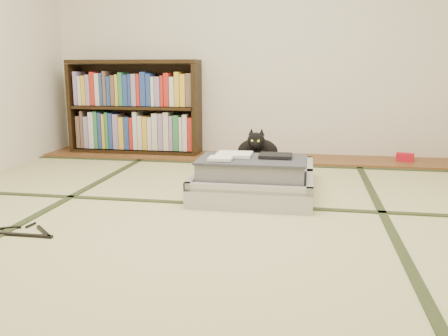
# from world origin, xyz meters

# --- Properties ---
(floor) EXTENTS (4.50, 4.50, 0.00)m
(floor) POSITION_xyz_m (0.00, 0.00, 0.00)
(floor) COLOR #CAC186
(floor) RESTS_ON ground
(wood_strip) EXTENTS (4.00, 0.50, 0.02)m
(wood_strip) POSITION_xyz_m (0.00, 2.00, 0.01)
(wood_strip) COLOR brown
(wood_strip) RESTS_ON ground
(red_item) EXTENTS (0.17, 0.13, 0.07)m
(red_item) POSITION_xyz_m (1.43, 2.03, 0.06)
(red_item) COLOR red
(red_item) RESTS_ON wood_strip
(tatami_borders) EXTENTS (4.00, 4.50, 0.01)m
(tatami_borders) POSITION_xyz_m (0.00, 0.49, 0.00)
(tatami_borders) COLOR #2D381E
(tatami_borders) RESTS_ON ground
(bookcase) EXTENTS (1.30, 0.30, 0.92)m
(bookcase) POSITION_xyz_m (-1.16, 2.07, 0.45)
(bookcase) COLOR black
(bookcase) RESTS_ON wood_strip
(suitcase) EXTENTS (0.78, 1.04, 0.31)m
(suitcase) POSITION_xyz_m (0.20, 0.73, 0.11)
(suitcase) COLOR #ACADB1
(suitcase) RESTS_ON floor
(cat) EXTENTS (0.35, 0.35, 0.28)m
(cat) POSITION_xyz_m (0.18, 1.02, 0.25)
(cat) COLOR black
(cat) RESTS_ON suitcase
(cable_coil) EXTENTS (0.11, 0.11, 0.03)m
(cable_coil) POSITION_xyz_m (0.36, 1.05, 0.16)
(cable_coil) COLOR white
(cable_coil) RESTS_ON suitcase
(hanger) EXTENTS (0.44, 0.20, 0.01)m
(hanger) POSITION_xyz_m (-0.93, -0.31, 0.01)
(hanger) COLOR black
(hanger) RESTS_ON floor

